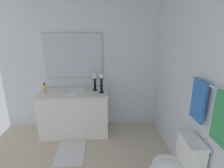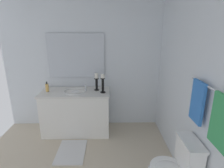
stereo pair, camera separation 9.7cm
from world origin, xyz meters
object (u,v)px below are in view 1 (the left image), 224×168
sink_basin (74,94)px  soap_bottle (45,88)px  vanity_cabinet (75,112)px  candle_holder_short (95,81)px  candle_holder_tall (101,83)px  towel_near_vanity (198,101)px  mirror (74,56)px  bath_mat (71,153)px  towel_bar (215,89)px

sink_basin → soap_bottle: (-0.01, -0.50, 0.11)m
vanity_cabinet → candle_holder_short: bearing=100.3°
vanity_cabinet → candle_holder_tall: (0.06, 0.50, 0.58)m
candle_holder_tall → towel_near_vanity: size_ratio=0.74×
mirror → soap_bottle: (0.27, -0.50, -0.53)m
vanity_cabinet → towel_near_vanity: 2.17m
soap_bottle → candle_holder_short: bearing=93.7°
vanity_cabinet → soap_bottle: size_ratio=6.89×
vanity_cabinet → bath_mat: bearing=0.0°
candle_holder_short → bath_mat: 1.25m
vanity_cabinet → towel_bar: (1.57, 1.54, 0.96)m
mirror → towel_near_vanity: bearing=42.9°
vanity_cabinet → mirror: bearing=180.0°
sink_basin → candle_holder_tall: size_ratio=1.22×
candle_holder_short → towel_near_vanity: bearing=38.6°
candle_holder_tall → towel_bar: (1.51, 1.04, 0.38)m
candle_holder_tall → towel_near_vanity: towel_near_vanity is taller
soap_bottle → towel_near_vanity: size_ratio=0.41×
soap_bottle → mirror: bearing=118.1°
vanity_cabinet → towel_bar: towel_bar is taller
vanity_cabinet → candle_holder_short: candle_holder_short is taller
vanity_cabinet → sink_basin: 0.36m
sink_basin → vanity_cabinet: bearing=-90.0°
mirror → bath_mat: (0.91, 0.00, -1.40)m
vanity_cabinet → candle_holder_tall: 0.77m
sink_basin → candle_holder_short: candle_holder_short is taller
candle_holder_tall → bath_mat: (0.56, -0.50, -0.97)m
candle_holder_tall → vanity_cabinet: bearing=-97.1°
sink_basin → candle_holder_short: (-0.07, 0.38, 0.21)m
soap_bottle → towel_bar: 2.62m
soap_bottle → vanity_cabinet: bearing=88.5°
vanity_cabinet → bath_mat: size_ratio=2.07×
sink_basin → candle_holder_short: size_ratio=1.26×
candle_holder_short → soap_bottle: 0.89m
candle_holder_tall → bath_mat: size_ratio=0.55×
mirror → soap_bottle: mirror is taller
candle_holder_tall → candle_holder_short: size_ratio=1.04×
mirror → towel_near_vanity: mirror is taller
soap_bottle → bath_mat: soap_bottle is taller
sink_basin → soap_bottle: soap_bottle is taller
sink_basin → candle_holder_tall: 0.55m
candle_holder_short → sink_basin: bearing=-79.6°
candle_holder_short → vanity_cabinet: bearing=-79.7°
candle_holder_short → soap_bottle: size_ratio=1.77×
candle_holder_tall → candle_holder_short: candle_holder_tall is taller
bath_mat → candle_holder_tall: bearing=138.3°
candle_holder_short → towel_near_vanity: 1.83m
candle_holder_tall → towel_near_vanity: (1.30, 1.02, 0.18)m
sink_basin → bath_mat: sink_basin is taller
soap_bottle → towel_bar: towel_bar is taller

